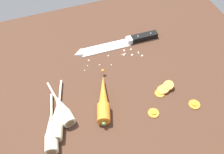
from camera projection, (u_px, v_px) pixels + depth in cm
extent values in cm
cube|color=#42281C|center=(110.00, 79.00, 98.70)|extent=(120.00, 90.00, 4.00)
cube|color=silver|center=(106.00, 47.00, 106.11)|extent=(20.10, 4.90, 0.50)
cone|color=silver|center=(78.00, 54.00, 103.84)|extent=(3.10, 4.03, 3.96)
cube|color=silver|center=(129.00, 40.00, 107.48)|extent=(2.07, 2.99, 2.20)
cube|color=black|center=(144.00, 37.00, 108.80)|extent=(11.07, 3.08, 2.20)
sphere|color=silver|center=(138.00, 36.00, 107.38)|extent=(0.50, 0.50, 0.50)
sphere|color=silver|center=(151.00, 33.00, 108.52)|extent=(0.50, 0.50, 0.50)
cylinder|color=orange|center=(104.00, 113.00, 84.63)|extent=(5.92, 7.24, 4.20)
cone|color=orange|center=(103.00, 94.00, 89.39)|extent=(8.41, 15.50, 3.99)
sphere|color=orange|center=(103.00, 71.00, 95.88)|extent=(1.20, 1.20, 1.20)
cylinder|color=#5B7F3D|center=(104.00, 123.00, 82.27)|extent=(1.45, 1.32, 1.20)
cylinder|color=beige|center=(56.00, 131.00, 80.65)|extent=(5.40, 6.32, 4.00)
cone|color=beige|center=(58.00, 110.00, 85.40)|extent=(6.44, 10.26, 3.80)
cylinder|color=beige|center=(60.00, 93.00, 90.95)|extent=(3.70, 10.10, 0.70)
cylinder|color=#7A6647|center=(55.00, 140.00, 78.94)|extent=(2.77, 1.11, 2.80)
cylinder|color=beige|center=(67.00, 118.00, 83.62)|extent=(4.73, 5.10, 4.00)
cone|color=beige|center=(59.00, 104.00, 87.02)|extent=(5.15, 8.48, 3.80)
cylinder|color=beige|center=(52.00, 92.00, 91.20)|extent=(2.22, 8.57, 0.70)
cylinder|color=#7A6647|center=(70.00, 123.00, 82.40)|extent=(2.81, 0.79, 2.80)
cylinder|color=beige|center=(52.00, 144.00, 78.05)|extent=(4.88, 5.63, 4.00)
cone|color=beige|center=(51.00, 123.00, 82.37)|extent=(5.43, 9.38, 3.80)
cylinder|color=beige|center=(52.00, 106.00, 87.49)|extent=(2.53, 9.48, 0.70)
cylinder|color=#7A6647|center=(52.00, 152.00, 76.49)|extent=(2.81, 0.84, 2.80)
cylinder|color=orange|center=(160.00, 93.00, 91.74)|extent=(3.42, 3.42, 0.70)
cylinder|color=orange|center=(162.00, 90.00, 92.28)|extent=(3.51, 3.43, 1.73)
cylinder|color=orange|center=(164.00, 89.00, 92.23)|extent=(3.61, 3.52, 1.77)
cylinder|color=orange|center=(167.00, 87.00, 92.55)|extent=(3.42, 3.32, 2.23)
cylinder|color=orange|center=(169.00, 85.00, 92.65)|extent=(3.74, 3.64, 2.18)
cylinder|color=orange|center=(194.00, 104.00, 88.85)|extent=(3.78, 3.78, 0.70)
cylinder|color=orange|center=(195.00, 104.00, 88.64)|extent=(1.59, 1.59, 0.16)
cylinder|color=orange|center=(154.00, 113.00, 86.75)|extent=(3.63, 3.63, 0.70)
cylinder|color=orange|center=(154.00, 112.00, 86.54)|extent=(1.52, 1.52, 0.16)
sphere|color=silver|center=(138.00, 52.00, 104.48)|extent=(0.56, 0.56, 0.56)
sphere|color=silver|center=(131.00, 49.00, 105.41)|extent=(0.73, 0.73, 0.73)
sphere|color=silver|center=(91.00, 50.00, 105.17)|extent=(0.72, 0.72, 0.72)
sphere|color=silver|center=(111.00, 65.00, 100.30)|extent=(0.46, 0.46, 0.46)
sphere|color=silver|center=(139.00, 53.00, 104.22)|extent=(0.49, 0.49, 0.49)
sphere|color=silver|center=(122.00, 54.00, 103.79)|extent=(0.41, 0.41, 0.41)
sphere|color=silver|center=(100.00, 64.00, 100.30)|extent=(0.48, 0.48, 0.48)
sphere|color=silver|center=(105.00, 49.00, 105.36)|extent=(0.56, 0.56, 0.56)
sphere|color=silver|center=(88.00, 65.00, 100.01)|extent=(0.46, 0.46, 0.46)
sphere|color=silver|center=(125.00, 53.00, 104.06)|extent=(0.47, 0.47, 0.47)
sphere|color=silver|center=(108.00, 55.00, 103.22)|extent=(0.62, 0.62, 0.62)
sphere|color=silver|center=(142.00, 55.00, 103.15)|extent=(0.84, 0.84, 0.84)
sphere|color=silver|center=(85.00, 70.00, 98.58)|extent=(0.45, 0.45, 0.45)
sphere|color=silver|center=(89.00, 60.00, 101.67)|extent=(0.66, 0.66, 0.66)
sphere|color=silver|center=(124.00, 54.00, 103.41)|extent=(0.88, 0.88, 0.88)
sphere|color=silver|center=(132.00, 54.00, 103.37)|extent=(0.88, 0.88, 0.88)
sphere|color=silver|center=(124.00, 50.00, 104.95)|extent=(0.82, 0.82, 0.82)
sphere|color=silver|center=(134.00, 42.00, 107.94)|extent=(0.63, 0.63, 0.63)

